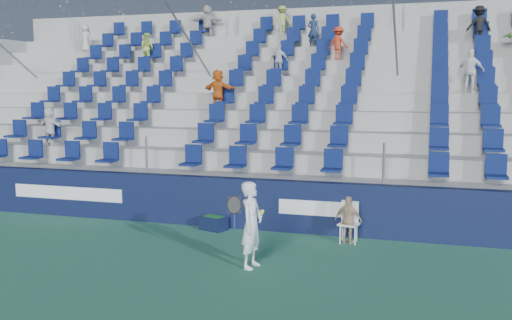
# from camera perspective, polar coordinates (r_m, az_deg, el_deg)

# --- Properties ---
(ground) EXTENTS (70.00, 70.00, 0.00)m
(ground) POSITION_cam_1_polar(r_m,az_deg,el_deg) (10.86, -5.41, -10.68)
(ground) COLOR #317356
(ground) RESTS_ON ground
(sponsor_wall) EXTENTS (24.00, 0.32, 1.20)m
(sponsor_wall) POSITION_cam_1_polar(r_m,az_deg,el_deg) (13.58, -0.37, -4.41)
(sponsor_wall) COLOR #0E1636
(sponsor_wall) RESTS_ON ground
(grandstand) EXTENTS (24.00, 8.17, 6.63)m
(grandstand) POSITION_cam_1_polar(r_m,az_deg,el_deg) (18.27, 4.38, 3.41)
(grandstand) COLOR #A1A19C
(grandstand) RESTS_ON ground
(tennis_player) EXTENTS (0.69, 0.65, 1.62)m
(tennis_player) POSITION_cam_1_polar(r_m,az_deg,el_deg) (10.62, -0.46, -6.49)
(tennis_player) COLOR white
(tennis_player) RESTS_ON ground
(line_judge_chair) EXTENTS (0.47, 0.48, 0.89)m
(line_judge_chair) POSITION_cam_1_polar(r_m,az_deg,el_deg) (12.61, 9.32, -5.83)
(line_judge_chair) COLOR white
(line_judge_chair) RESTS_ON ground
(line_judge) EXTENTS (0.65, 0.39, 1.03)m
(line_judge) POSITION_cam_1_polar(r_m,az_deg,el_deg) (12.47, 9.23, -5.93)
(line_judge) COLOR tan
(line_judge) RESTS_ON ground
(ball_bin) EXTENTS (0.69, 0.55, 0.34)m
(ball_bin) POSITION_cam_1_polar(r_m,az_deg,el_deg) (13.57, -4.25, -6.24)
(ball_bin) COLOR black
(ball_bin) RESTS_ON ground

